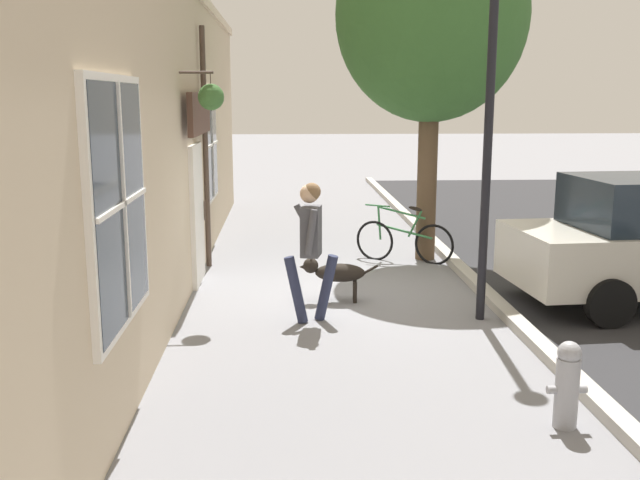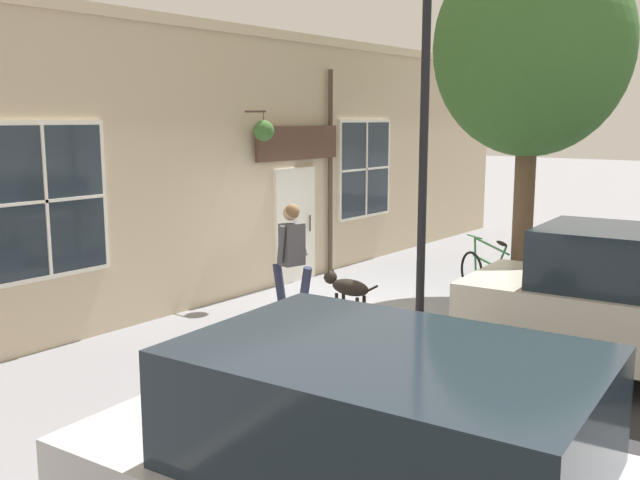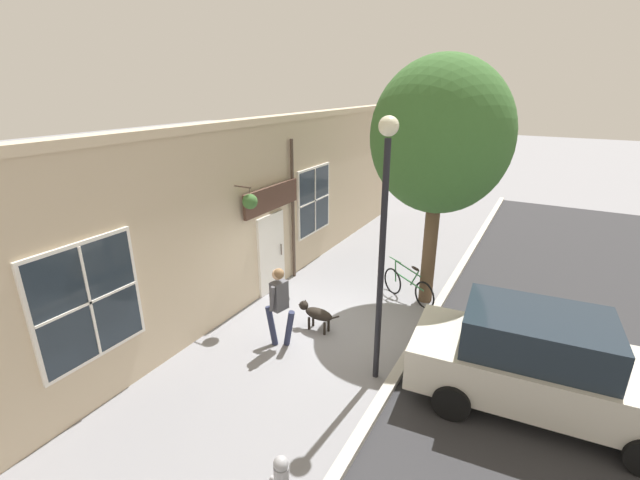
{
  "view_description": "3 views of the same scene",
  "coord_description": "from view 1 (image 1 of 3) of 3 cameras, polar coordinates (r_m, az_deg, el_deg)",
  "views": [
    {
      "loc": [
        -0.84,
        -9.91,
        2.79
      ],
      "look_at": [
        -0.36,
        -0.28,
        0.85
      ],
      "focal_mm": 40.0,
      "sensor_mm": 36.0,
      "label": 1
    },
    {
      "loc": [
        6.07,
        -9.18,
        2.99
      ],
      "look_at": [
        -1.18,
        0.25,
        0.95
      ],
      "focal_mm": 40.0,
      "sensor_mm": 36.0,
      "label": 2
    },
    {
      "loc": [
        3.97,
        -7.71,
        5.2
      ],
      "look_at": [
        -1.09,
        1.49,
        1.38
      ],
      "focal_mm": 24.0,
      "sensor_mm": 36.0,
      "label": 3
    }
  ],
  "objects": [
    {
      "name": "storefront_facade",
      "position": [
        10.03,
        -11.57,
        8.08
      ],
      "size": [
        0.95,
        18.0,
        4.48
      ],
      "color": "#C6B293",
      "rests_on": "ground_plane"
    },
    {
      "name": "street_tree_by_curb",
      "position": [
        12.43,
        8.74,
        17.04
      ],
      "size": [
        3.18,
        2.87,
        5.87
      ],
      "color": "brown",
      "rests_on": "ground_plane"
    },
    {
      "name": "street_lamp",
      "position": [
        8.98,
        13.54,
        13.21
      ],
      "size": [
        0.32,
        0.32,
        4.77
      ],
      "color": "black",
      "rests_on": "ground_plane"
    },
    {
      "name": "pedestrian_walking",
      "position": [
        8.8,
        -0.74,
        0.14
      ],
      "size": [
        0.71,
        0.61,
        1.77
      ],
      "color": "#282D47",
      "rests_on": "ground_plane"
    },
    {
      "name": "leaning_bicycle",
      "position": [
        12.3,
        6.73,
        0.01
      ],
      "size": [
        1.58,
        0.81,
        1.0
      ],
      "color": "black",
      "rests_on": "ground_plane"
    },
    {
      "name": "dog_on_leash",
      "position": [
        9.83,
        1.22,
        -2.62
      ],
      "size": [
        1.1,
        0.33,
        0.64
      ],
      "color": "black",
      "rests_on": "ground_plane"
    },
    {
      "name": "fire_hydrant",
      "position": [
        6.52,
        19.17,
        -10.78
      ],
      "size": [
        0.34,
        0.2,
        0.77
      ],
      "color": "#99999E",
      "rests_on": "ground_plane"
    },
    {
      "name": "ground_plane",
      "position": [
        10.33,
        1.91,
        -4.28
      ],
      "size": [
        90.0,
        90.0,
        0.0
      ],
      "primitive_type": "plane",
      "color": "gray"
    }
  ]
}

